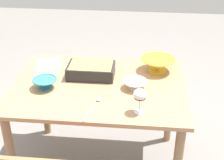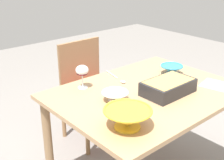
# 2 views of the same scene
# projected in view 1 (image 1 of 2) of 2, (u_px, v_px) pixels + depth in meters

# --- Properties ---
(dining_table) EXTENTS (1.18, 0.88, 0.74)m
(dining_table) POSITION_uv_depth(u_px,v_px,m) (99.00, 98.00, 2.32)
(dining_table) COLOR tan
(dining_table) RESTS_ON ground_plane
(wine_glass) EXTENTS (0.08, 0.08, 0.16)m
(wine_glass) POSITION_uv_depth(u_px,v_px,m) (140.00, 96.00, 1.93)
(wine_glass) COLOR white
(wine_glass) RESTS_ON dining_table
(casserole_dish) EXTENTS (0.33, 0.20, 0.09)m
(casserole_dish) POSITION_uv_depth(u_px,v_px,m) (91.00, 70.00, 2.35)
(casserole_dish) COLOR #262628
(casserole_dish) RESTS_ON dining_table
(mixing_bowl) EXTENTS (0.16, 0.16, 0.06)m
(mixing_bowl) POSITION_uv_depth(u_px,v_px,m) (135.00, 84.00, 2.21)
(mixing_bowl) COLOR white
(mixing_bowl) RESTS_ON dining_table
(small_bowl) EXTENTS (0.16, 0.16, 0.07)m
(small_bowl) POSITION_uv_depth(u_px,v_px,m) (45.00, 83.00, 2.21)
(small_bowl) COLOR teal
(small_bowl) RESTS_ON dining_table
(serving_bowl) EXTENTS (0.25, 0.25, 0.10)m
(serving_bowl) POSITION_uv_depth(u_px,v_px,m) (158.00, 64.00, 2.42)
(serving_bowl) COLOR yellow
(serving_bowl) RESTS_ON dining_table
(serving_spoon) EXTENTS (0.08, 0.26, 0.01)m
(serving_spoon) POSITION_uv_depth(u_px,v_px,m) (95.00, 104.00, 2.05)
(serving_spoon) COLOR silver
(serving_spoon) RESTS_ON dining_table
(napkin) EXTENTS (0.22, 0.26, 0.00)m
(napkin) POSITION_uv_depth(u_px,v_px,m) (48.00, 64.00, 2.54)
(napkin) COLOR beige
(napkin) RESTS_ON dining_table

